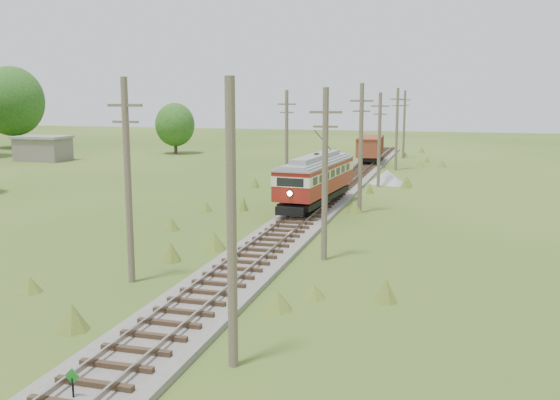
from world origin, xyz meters
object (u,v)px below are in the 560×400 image
(switch_marker, at_px, (73,384))
(gravel_pile, at_px, (388,177))
(streetcar, at_px, (316,176))
(gondola, at_px, (370,147))

(switch_marker, height_order, gravel_pile, gravel_pile)
(switch_marker, relative_size, streetcar, 0.09)
(switch_marker, bearing_deg, gondola, 89.81)
(gondola, xyz_separation_m, gravel_pile, (3.68, -15.36, -1.44))
(streetcar, bearing_deg, gravel_pile, 81.14)
(streetcar, relative_size, gondola, 1.38)
(switch_marker, distance_m, gondola, 60.01)
(switch_marker, relative_size, gravel_pile, 0.29)
(streetcar, bearing_deg, switch_marker, -85.24)
(switch_marker, xyz_separation_m, streetcar, (0.20, 29.85, 1.83))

